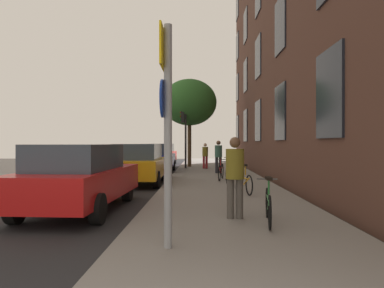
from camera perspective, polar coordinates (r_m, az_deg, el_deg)
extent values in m
plane|color=#332D28|center=(16.60, -8.33, -5.61)|extent=(41.80, 41.80, 0.00)
cube|color=#232326|center=(17.07, -15.33, -5.44)|extent=(7.00, 38.00, 0.01)
cube|color=gray|center=(16.38, 3.89, -5.48)|extent=(4.20, 38.00, 0.12)
cube|color=#1E232D|center=(8.91, 21.58, 7.73)|extent=(0.06, 1.65, 2.12)
cube|color=#1E232D|center=(13.68, 14.27, 5.06)|extent=(0.06, 1.65, 2.12)
cube|color=#1E232D|center=(18.58, 10.79, 3.76)|extent=(0.06, 1.65, 2.12)
cube|color=#1E232D|center=(23.51, 8.77, 2.99)|extent=(0.06, 1.65, 2.12)
cube|color=#1E232D|center=(28.47, 7.46, 2.49)|extent=(0.06, 1.65, 2.12)
cube|color=#1E232D|center=(14.36, 14.28, 18.46)|extent=(0.06, 1.65, 2.12)
cube|color=#1E232D|center=(19.08, 10.79, 13.82)|extent=(0.06, 1.65, 2.12)
cube|color=#1E232D|center=(23.92, 8.78, 11.01)|extent=(0.06, 1.65, 2.12)
cube|color=#1E232D|center=(28.81, 7.46, 9.14)|extent=(0.06, 1.65, 2.12)
cube|color=#1E232D|center=(24.77, 8.78, 18.62)|extent=(0.06, 1.65, 2.12)
cube|color=#1E232D|center=(29.52, 7.46, 15.56)|extent=(0.06, 1.65, 2.12)
cube|color=#1E232D|center=(30.58, 7.46, 21.61)|extent=(0.06, 1.65, 2.12)
cylinder|color=gray|center=(5.11, -3.98, 1.31)|extent=(0.12, 0.12, 3.28)
cube|color=yellow|center=(5.31, -4.87, 15.51)|extent=(0.03, 0.60, 0.60)
cylinder|color=#14339E|center=(5.16, -4.87, 7.45)|extent=(0.03, 0.56, 0.56)
cylinder|color=black|center=(21.44, -1.06, 0.91)|extent=(0.12, 0.12, 3.67)
cube|color=black|center=(21.51, -1.54, 4.61)|extent=(0.20, 0.24, 0.80)
sphere|color=red|center=(21.54, -1.83, 5.29)|extent=(0.16, 0.16, 0.16)
sphere|color=#523707|center=(21.52, -1.83, 4.60)|extent=(0.16, 0.16, 0.16)
sphere|color=#083E11|center=(21.50, -1.83, 3.91)|extent=(0.16, 0.16, 0.16)
cylinder|color=#4C3823|center=(22.82, -0.42, 0.22)|extent=(0.25, 0.25, 3.16)
ellipsoid|color=#2D6628|center=(22.98, -0.42, 6.86)|extent=(3.58, 3.58, 3.04)
torus|color=black|center=(7.43, 12.24, -9.39)|extent=(0.13, 0.62, 0.62)
torus|color=black|center=(6.40, 12.66, -10.94)|extent=(0.13, 0.62, 0.62)
cylinder|color=#267233|center=(6.88, 12.43, -8.72)|extent=(0.17, 0.89, 0.04)
cylinder|color=#267233|center=(6.64, 12.54, -9.72)|extent=(0.12, 0.54, 0.29)
cylinder|color=#267233|center=(6.70, 12.50, -6.90)|extent=(0.04, 0.04, 0.28)
cube|color=black|center=(6.68, 12.50, -5.54)|extent=(0.10, 0.24, 0.06)
cylinder|color=#4C4C4C|center=(7.36, 12.24, -5.64)|extent=(0.42, 0.09, 0.03)
torus|color=black|center=(11.33, 7.72, -6.12)|extent=(0.15, 0.61, 0.61)
torus|color=black|center=(10.37, 9.38, -6.70)|extent=(0.15, 0.61, 0.61)
cylinder|color=#C68C19|center=(10.83, 8.52, -5.52)|extent=(0.20, 0.86, 0.04)
cylinder|color=#C68C19|center=(10.60, 8.94, -6.06)|extent=(0.14, 0.52, 0.28)
cylinder|color=#C68C19|center=(10.66, 8.77, -4.33)|extent=(0.04, 0.04, 0.28)
cube|color=black|center=(10.65, 8.77, -3.47)|extent=(0.10, 0.24, 0.06)
cylinder|color=#4C4C4C|center=(11.28, 7.72, -3.67)|extent=(0.42, 0.11, 0.03)
torus|color=black|center=(13.10, 5.82, -5.14)|extent=(0.09, 0.68, 0.68)
torus|color=black|center=(12.12, 6.56, -5.56)|extent=(0.09, 0.68, 0.68)
cylinder|color=black|center=(12.59, 6.18, -4.50)|extent=(0.11, 0.85, 0.04)
cylinder|color=black|center=(12.35, 6.37, -4.98)|extent=(0.08, 0.51, 0.28)
cylinder|color=black|center=(12.43, 6.29, -3.39)|extent=(0.04, 0.04, 0.28)
cube|color=black|center=(12.42, 6.29, -2.66)|extent=(0.10, 0.24, 0.06)
cylinder|color=#4C4C4C|center=(13.06, 5.82, -2.87)|extent=(0.42, 0.06, 0.03)
torus|color=black|center=(15.17, 5.02, -4.46)|extent=(0.16, 0.65, 0.65)
torus|color=black|center=(14.16, 4.53, -4.79)|extent=(0.16, 0.65, 0.65)
cylinder|color=#B21E1E|center=(14.65, 4.78, -3.92)|extent=(0.20, 0.87, 0.04)
cylinder|color=#B21E1E|center=(14.40, 4.66, -4.32)|extent=(0.14, 0.53, 0.28)
cylinder|color=#B21E1E|center=(14.48, 4.71, -2.99)|extent=(0.04, 0.04, 0.28)
cube|color=black|center=(14.48, 4.71, -2.36)|extent=(0.10, 0.24, 0.06)
cylinder|color=#4C4C4C|center=(15.14, 5.02, -2.55)|extent=(0.42, 0.11, 0.03)
torus|color=black|center=(16.88, 6.01, -3.97)|extent=(0.13, 0.67, 0.67)
torus|color=black|center=(15.92, 6.78, -4.22)|extent=(0.13, 0.67, 0.67)
cylinder|color=#267233|center=(16.39, 6.38, -3.45)|extent=(0.16, 0.84, 0.04)
cylinder|color=#267233|center=(16.15, 6.58, -3.80)|extent=(0.11, 0.51, 0.28)
cylinder|color=#267233|center=(16.23, 6.50, -2.60)|extent=(0.04, 0.04, 0.28)
cube|color=black|center=(16.22, 6.50, -2.03)|extent=(0.10, 0.24, 0.06)
cylinder|color=#4C4C4C|center=(16.85, 6.01, -2.23)|extent=(0.42, 0.09, 0.03)
cylinder|color=#4C4742|center=(7.19, 6.34, -8.92)|extent=(0.15, 0.15, 0.81)
cylinder|color=#4C4742|center=(7.21, 7.80, -8.89)|extent=(0.15, 0.15, 0.81)
cylinder|color=olive|center=(7.13, 7.07, -3.26)|extent=(0.52, 0.52, 0.61)
sphere|color=brown|center=(7.11, 7.08, 0.26)|extent=(0.22, 0.22, 0.22)
cylinder|color=#26262D|center=(17.95, 4.08, -3.49)|extent=(0.15, 0.15, 0.82)
cylinder|color=#26262D|center=(17.96, 4.66, -3.48)|extent=(0.15, 0.15, 0.82)
cylinder|color=#33594C|center=(17.92, 4.37, -1.20)|extent=(0.52, 0.52, 0.61)
sphere|color=brown|center=(17.92, 4.37, 0.21)|extent=(0.22, 0.22, 0.22)
cylinder|color=maroon|center=(21.19, 1.95, -3.03)|extent=(0.14, 0.14, 0.75)
cylinder|color=maroon|center=(21.19, 2.41, -3.02)|extent=(0.14, 0.14, 0.75)
cylinder|color=olive|center=(21.17, 2.18, -1.25)|extent=(0.44, 0.44, 0.56)
sphere|color=tan|center=(21.16, 2.18, -0.15)|extent=(0.20, 0.20, 0.20)
cube|color=red|center=(8.93, -17.84, -6.16)|extent=(2.03, 4.55, 0.70)
cube|color=#384756|center=(8.67, -18.33, -2.04)|extent=(1.66, 2.57, 0.60)
cylinder|color=black|center=(10.60, -19.65, -7.07)|extent=(0.22, 0.64, 0.64)
cylinder|color=black|center=(10.13, -10.56, -7.41)|extent=(0.22, 0.64, 0.64)
cylinder|color=black|center=(8.02, -27.09, -9.42)|extent=(0.22, 0.64, 0.64)
cylinder|color=black|center=(7.37, -15.22, -10.24)|extent=(0.22, 0.64, 0.64)
cube|color=orange|center=(14.19, -8.62, -3.83)|extent=(1.90, 4.28, 0.70)
cube|color=#384756|center=(13.95, -8.77, -1.23)|extent=(1.59, 2.40, 0.60)
cylinder|color=black|center=(15.72, -10.86, -4.73)|extent=(0.22, 0.64, 0.64)
cylinder|color=black|center=(15.45, -4.59, -4.81)|extent=(0.22, 0.64, 0.64)
cylinder|color=black|center=(13.07, -13.39, -5.71)|extent=(0.22, 0.64, 0.64)
cylinder|color=black|center=(12.75, -5.85, -5.85)|extent=(0.22, 0.64, 0.64)
cube|color=navy|center=(19.81, -5.73, -2.71)|extent=(1.76, 4.47, 0.70)
cube|color=#2D3847|center=(19.56, -5.81, -0.84)|extent=(1.48, 2.50, 0.60)
cylinder|color=black|center=(21.35, -7.39, -3.45)|extent=(0.22, 0.64, 0.64)
cylinder|color=black|center=(21.17, -3.11, -3.48)|extent=(0.22, 0.64, 0.64)
cylinder|color=black|center=(18.54, -8.72, -3.99)|extent=(0.22, 0.64, 0.64)
cylinder|color=black|center=(18.33, -3.80, -4.04)|extent=(0.22, 0.64, 0.64)
cube|color=red|center=(26.60, -4.74, -1.99)|extent=(1.80, 3.95, 0.70)
cube|color=#1E232D|center=(26.39, -4.79, -0.60)|extent=(1.49, 2.22, 0.60)
cylinder|color=black|center=(27.95, -6.08, -2.61)|extent=(0.22, 0.64, 0.64)
cylinder|color=black|center=(27.79, -2.85, -2.62)|extent=(0.22, 0.64, 0.64)
cylinder|color=black|center=(25.46, -6.81, -2.87)|extent=(0.22, 0.64, 0.64)
cylinder|color=black|center=(25.29, -3.26, -2.89)|extent=(0.22, 0.64, 0.64)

